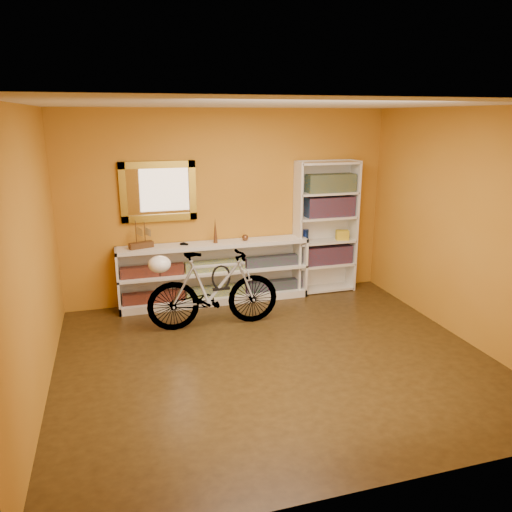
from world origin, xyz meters
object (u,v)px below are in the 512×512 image
object	(u,v)px
console_unit	(215,273)
bicycle	(214,289)
helmet	(160,264)
bookcase	(326,228)

from	to	relation	value
console_unit	bicycle	bearing A→B (deg)	-102.88
bicycle	helmet	bearing A→B (deg)	90.00
console_unit	bicycle	xyz separation A→B (m)	(-0.18, -0.80, 0.06)
bookcase	helmet	bearing A→B (deg)	-161.78
bicycle	helmet	size ratio (longest dim) A/B	6.17
helmet	console_unit	bearing A→B (deg)	44.04
bookcase	bicycle	size ratio (longest dim) A/B	1.16
bicycle	helmet	world-z (taller)	bicycle
console_unit	bookcase	world-z (taller)	bookcase
console_unit	bicycle	distance (m)	0.82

